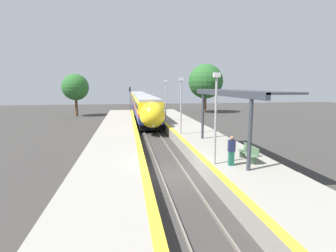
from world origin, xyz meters
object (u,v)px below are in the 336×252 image
(platform_bench, at_px, (249,152))
(person_waiting, at_px, (231,150))
(lamppost_mid, at_px, (181,102))
(lamppost_near, at_px, (216,112))
(railway_signal, at_px, (130,99))
(lamppost_far, at_px, (166,97))
(train, at_px, (142,103))

(platform_bench, relative_size, person_waiting, 1.11)
(lamppost_mid, bearing_deg, lamppost_near, -90.00)
(platform_bench, xyz_separation_m, person_waiting, (-1.35, -0.69, 0.34))
(lamppost_near, bearing_deg, lamppost_mid, 90.00)
(railway_signal, xyz_separation_m, lamppost_near, (4.07, -30.23, 0.76))
(person_waiting, height_order, lamppost_near, lamppost_near)
(lamppost_near, height_order, lamppost_far, same)
(railway_signal, distance_m, lamppost_mid, 21.67)
(railway_signal, relative_size, lamppost_near, 1.00)
(person_waiting, height_order, lamppost_mid, lamppost_mid)
(person_waiting, bearing_deg, railway_signal, 99.01)
(train, xyz_separation_m, lamppost_far, (2.08, -14.77, 1.63))
(platform_bench, bearing_deg, person_waiting, -152.91)
(lamppost_near, relative_size, lamppost_far, 1.00)
(platform_bench, height_order, railway_signal, railway_signal)
(railway_signal, bearing_deg, lamppost_far, -71.70)
(railway_signal, height_order, lamppost_far, lamppost_far)
(lamppost_mid, distance_m, lamppost_far, 8.96)
(lamppost_mid, bearing_deg, person_waiting, -85.18)
(lamppost_near, distance_m, lamppost_mid, 8.96)
(person_waiting, xyz_separation_m, railway_signal, (-4.86, 30.62, 1.24))
(train, distance_m, railway_signal, 3.29)
(platform_bench, relative_size, railway_signal, 0.36)
(train, height_order, lamppost_near, lamppost_near)
(person_waiting, relative_size, lamppost_mid, 0.33)
(train, bearing_deg, platform_bench, -82.58)
(train, relative_size, railway_signal, 8.56)
(train, relative_size, platform_bench, 23.66)
(train, distance_m, person_waiting, 33.22)
(platform_bench, xyz_separation_m, lamppost_far, (-2.14, 17.63, 2.34))
(train, xyz_separation_m, person_waiting, (2.87, -33.09, -0.38))
(train, bearing_deg, lamppost_far, -81.99)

